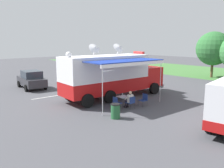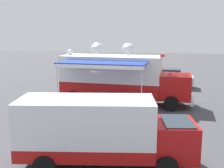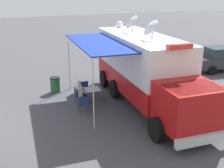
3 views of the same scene
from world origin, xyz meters
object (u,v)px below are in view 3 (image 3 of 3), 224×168
folding_chair_spare_by_truck (84,103)px  trash_bin (55,85)px  folding_table (92,90)px  water_bottle (94,87)px  seated_responder (81,92)px  car_far_corner (221,59)px  command_truck (145,68)px  folding_chair_at_table (78,94)px  folding_chair_beside_table (85,88)px

folding_chair_spare_by_truck → trash_bin: bearing=-78.5°
folding_table → water_bottle: bearing=178.4°
seated_responder → trash_bin: (0.95, -2.19, -0.20)m
seated_responder → car_far_corner: bearing=-169.4°
command_truck → water_bottle: (2.38, -1.22, -1.11)m
water_bottle → folding_table: bearing=-1.6°
water_bottle → trash_bin: (1.66, -2.23, -0.38)m
water_bottle → folding_chair_at_table: 0.96m
folding_chair_spare_by_truck → seated_responder: (-0.25, -1.25, 0.14)m
command_truck → car_far_corner: (-8.26, -3.38, -1.07)m
water_bottle → folding_chair_beside_table: water_bottle is taller
folding_chair_beside_table → water_bottle: bearing=108.5°
seated_responder → car_far_corner: car_far_corner is taller
folding_chair_spare_by_truck → trash_bin: trash_bin is taller
car_far_corner → seated_responder: bearing=10.6°
folding_table → seated_responder: (0.61, -0.04, -0.02)m
folding_chair_spare_by_truck → car_far_corner: car_far_corner is taller
car_far_corner → trash_bin: bearing=-0.3°
folding_table → car_far_corner: size_ratio=0.19×
command_truck → seated_responder: command_truck is taller
trash_bin → folding_chair_spare_by_truck: bearing=101.5°
car_far_corner → folding_table: bearing=11.4°
trash_bin → car_far_corner: car_far_corner is taller
command_truck → folding_chair_spare_by_truck: command_truck is taller
command_truck → folding_table: (2.49, -1.22, -1.27)m
command_truck → car_far_corner: bearing=-157.7°
water_bottle → seated_responder: size_ratio=0.18×
folding_table → folding_chair_beside_table: 0.88m
command_truck → folding_table: 3.05m
folding_chair_spare_by_truck → folding_chair_beside_table: bearing=-108.2°
seated_responder → trash_bin: seated_responder is taller
water_bottle → car_far_corner: car_far_corner is taller
folding_chair_beside_table → car_far_corner: car_far_corner is taller
folding_chair_spare_by_truck → seated_responder: bearing=-101.2°
seated_responder → folding_chair_spare_by_truck: bearing=78.8°
water_bottle → folding_chair_at_table: size_ratio=0.26×
folding_chair_at_table → seated_responder: size_ratio=0.70×
folding_chair_spare_by_truck → seated_responder: 1.28m
folding_chair_at_table → car_far_corner: car_far_corner is taller
seated_responder → trash_bin: size_ratio=1.37×
folding_chair_beside_table → seated_responder: 0.93m
trash_bin → folding_table: bearing=125.0°
folding_chair_beside_table → trash_bin: 1.95m
folding_chair_at_table → folding_chair_beside_table: size_ratio=1.00×
folding_table → water_bottle: 0.19m
command_truck → car_far_corner: command_truck is taller
folding_table → seated_responder: bearing=-3.3°
water_bottle → folding_chair_at_table: bearing=-3.1°
water_bottle → car_far_corner: bearing=-168.5°
folding_chair_beside_table → seated_responder: (0.43, 0.81, 0.14)m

